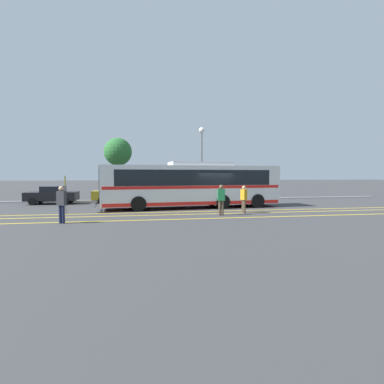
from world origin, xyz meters
The scene contains 16 objects.
ground_plane centered at (0.00, 0.00, 0.00)m, with size 220.00×220.00×0.00m, color #38383A.
lane_strip_0 centered at (-1.49, -1.78, 0.00)m, with size 0.20×32.70×0.01m, color gold.
lane_strip_1 centered at (-1.49, -3.08, 0.00)m, with size 0.20×32.70×0.01m, color gold.
lane_strip_2 centered at (-1.49, -4.94, 0.00)m, with size 0.20×32.70×0.01m, color gold.
curb_strip centered at (-1.49, 6.68, 0.07)m, with size 40.70×0.36×0.15m, color #99999E.
transit_bus centered at (-1.47, 0.42, 1.73)m, with size 13.17×3.65×3.30m.
parked_car_0 centered at (-12.26, 5.27, 0.74)m, with size 3.97×2.05×1.47m.
parked_car_1 centered at (-6.90, 5.67, 0.77)m, with size 4.58×1.98×1.52m.
parked_car_2 centered at (-1.41, 5.36, 0.70)m, with size 4.22×2.02×1.38m.
parked_car_3 centered at (4.56, 5.43, 0.73)m, with size 4.00×2.02×1.46m.
pedestrian_0 centered at (-9.02, -5.30, 1.06)m, with size 0.47×0.37×1.84m.
pedestrian_1 centered at (1.15, -3.14, 0.98)m, with size 0.33×0.47×1.72m.
pedestrian_2 centered at (-0.51, -3.88, 1.04)m, with size 0.44×0.26×1.80m.
bus_stop_sign centered at (-9.70, -1.52, 1.48)m, with size 0.07×0.40×2.34m.
street_lamp centered at (0.68, 7.33, 5.12)m, with size 0.54×0.54×6.91m.
tree_0 centered at (-7.33, 10.58, 4.69)m, with size 2.81×2.81×6.13m.
Camera 1 is at (-5.26, -20.82, 2.40)m, focal length 28.00 mm.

